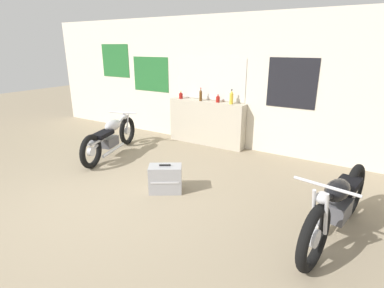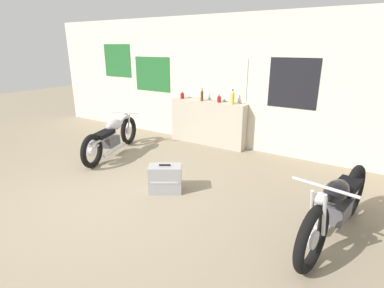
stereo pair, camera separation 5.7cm
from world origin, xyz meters
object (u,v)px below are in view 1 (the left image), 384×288
(motorcycle_black, at_px, (337,206))
(bottle_right_center, at_px, (231,98))
(bottle_left_center, at_px, (201,95))
(hard_case_silver, at_px, (165,179))
(bottle_center, at_px, (218,99))
(motorcycle_silver, at_px, (111,137))
(bottle_leftmost, at_px, (181,95))

(motorcycle_black, bearing_deg, bottle_right_center, 136.48)
(bottle_left_center, distance_m, hard_case_silver, 2.67)
(bottle_left_center, xyz_separation_m, hard_case_silver, (0.78, -2.39, -0.91))
(bottle_center, xyz_separation_m, motorcycle_silver, (-1.58, -1.68, -0.68))
(bottle_center, distance_m, motorcycle_black, 3.67)
(hard_case_silver, bearing_deg, motorcycle_silver, 159.02)
(bottle_leftmost, xyz_separation_m, bottle_center, (0.95, 0.03, -0.00))
(bottle_center, height_order, motorcycle_black, bottle_center)
(motorcycle_silver, height_order, hard_case_silver, motorcycle_silver)
(bottle_left_center, relative_size, motorcycle_silver, 0.14)
(bottle_center, relative_size, motorcycle_black, 0.08)
(motorcycle_black, relative_size, hard_case_silver, 3.62)
(bottle_left_center, xyz_separation_m, motorcycle_silver, (-1.17, -1.64, -0.73))
(bottle_left_center, xyz_separation_m, bottle_center, (0.41, 0.04, -0.05))
(bottle_leftmost, bearing_deg, bottle_left_center, -0.87)
(bottle_right_center, distance_m, hard_case_silver, 2.57)
(bottle_center, relative_size, hard_case_silver, 0.29)
(bottle_left_center, relative_size, hard_case_silver, 0.51)
(bottle_right_center, height_order, hard_case_silver, bottle_right_center)
(bottle_leftmost, bearing_deg, hard_case_silver, -61.29)
(motorcycle_silver, bearing_deg, bottle_right_center, 40.91)
(motorcycle_silver, bearing_deg, motorcycle_black, -8.45)
(bottle_right_center, relative_size, hard_case_silver, 0.54)
(bottle_leftmost, xyz_separation_m, bottle_right_center, (1.28, 0.01, 0.06))
(hard_case_silver, bearing_deg, bottle_leftmost, 118.71)
(bottle_right_center, height_order, motorcycle_black, bottle_right_center)
(bottle_right_center, bearing_deg, bottle_left_center, -178.89)
(bottle_leftmost, relative_size, hard_case_silver, 0.29)
(bottle_leftmost, xyz_separation_m, motorcycle_black, (3.70, -2.29, -0.65))
(bottle_leftmost, height_order, bottle_left_center, bottle_left_center)
(bottle_right_center, relative_size, motorcycle_black, 0.15)
(bottle_leftmost, distance_m, motorcycle_black, 4.40)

